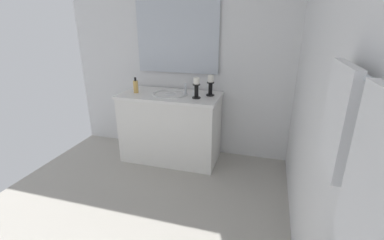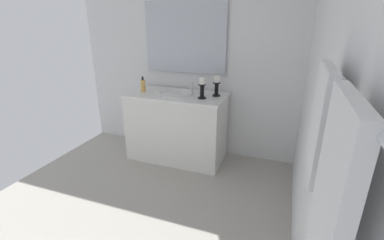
# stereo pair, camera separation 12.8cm
# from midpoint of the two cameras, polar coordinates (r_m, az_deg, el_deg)

# --- Properties ---
(floor) EXTENTS (2.88, 2.76, 0.02)m
(floor) POSITION_cam_midpoint_polar(r_m,az_deg,el_deg) (2.55, -11.98, -19.09)
(floor) COLOR #B2ADA3
(floor) RESTS_ON ground
(wall_back) EXTENTS (2.88, 0.04, 2.45)m
(wall_back) POSITION_cam_midpoint_polar(r_m,az_deg,el_deg) (1.69, 28.20, 5.40)
(wall_back) COLOR white
(wall_back) RESTS_ON ground
(wall_left) EXTENTS (0.04, 2.76, 2.45)m
(wall_left) POSITION_cam_midpoint_polar(r_m,az_deg,el_deg) (3.29, -0.09, 14.00)
(wall_left) COLOR white
(wall_left) RESTS_ON ground
(vanity_cabinet) EXTENTS (0.58, 1.15, 0.81)m
(vanity_cabinet) POSITION_cam_midpoint_polar(r_m,az_deg,el_deg) (3.20, -2.13, -1.40)
(vanity_cabinet) COLOR white
(vanity_cabinet) RESTS_ON ground
(sink_basin) EXTENTS (0.40, 0.40, 0.24)m
(sink_basin) POSITION_cam_midpoint_polar(r_m,az_deg,el_deg) (3.08, -2.20, 4.92)
(sink_basin) COLOR white
(sink_basin) RESTS_ON vanity_cabinet
(mirror) EXTENTS (0.02, 0.99, 0.81)m
(mirror) POSITION_cam_midpoint_polar(r_m,az_deg,el_deg) (3.23, -0.42, 17.22)
(mirror) COLOR silver
(candle_holder_tall) EXTENTS (0.09, 0.09, 0.23)m
(candle_holder_tall) POSITION_cam_midpoint_polar(r_m,az_deg,el_deg) (2.97, 6.54, 7.39)
(candle_holder_tall) COLOR black
(candle_holder_tall) RESTS_ON vanity_cabinet
(candle_holder_short) EXTENTS (0.09, 0.09, 0.22)m
(candle_holder_short) POSITION_cam_midpoint_polar(r_m,az_deg,el_deg) (2.86, 3.45, 6.89)
(candle_holder_short) COLOR black
(candle_holder_short) RESTS_ON vanity_cabinet
(soap_bottle) EXTENTS (0.06, 0.06, 0.18)m
(soap_bottle) POSITION_cam_midpoint_polar(r_m,az_deg,el_deg) (3.18, -9.31, 7.27)
(soap_bottle) COLOR #E5B259
(soap_bottle) RESTS_ON vanity_cabinet
(towel_bar) EXTENTS (0.75, 0.02, 0.02)m
(towel_bar) POSITION_cam_midpoint_polar(r_m,az_deg,el_deg) (0.77, 34.19, 6.20)
(towel_bar) COLOR silver
(towel_near_vanity) EXTENTS (0.28, 0.03, 0.36)m
(towel_near_vanity) POSITION_cam_midpoint_polar(r_m,az_deg,el_deg) (0.98, 29.06, -0.16)
(towel_near_vanity) COLOR white
(towel_near_vanity) RESTS_ON towel_bar
(towel_center) EXTENTS (0.28, 0.03, 0.43)m
(towel_center) POSITION_cam_midpoint_polar(r_m,az_deg,el_deg) (0.66, 32.75, -13.86)
(towel_center) COLOR white
(towel_center) RESTS_ON towel_bar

